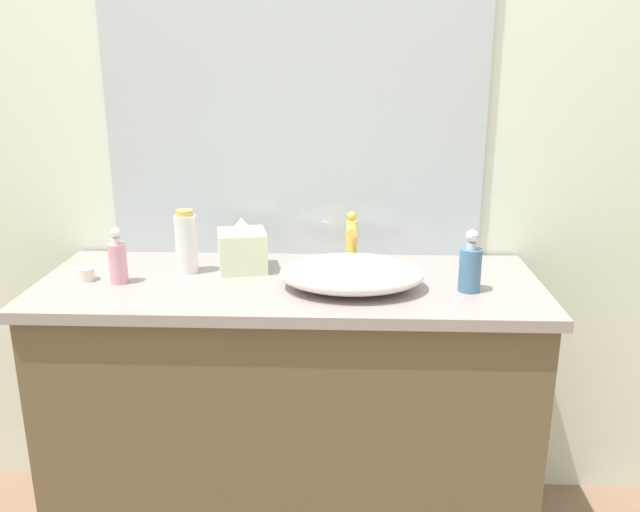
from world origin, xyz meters
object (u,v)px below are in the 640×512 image
at_px(soap_dispenser, 118,260).
at_px(perfume_bottle, 186,242).
at_px(lotion_bottle, 470,266).
at_px(candle_jar, 86,274).
at_px(sink_basin, 352,274).
at_px(tissue_box, 242,248).

bearing_deg(soap_dispenser, perfume_bottle, 30.81).
xyz_separation_m(lotion_bottle, candle_jar, (-1.06, 0.05, -0.05)).
xyz_separation_m(soap_dispenser, lotion_bottle, (0.96, -0.03, 0.00)).
relative_size(sink_basin, tissue_box, 2.42).
relative_size(soap_dispenser, tissue_box, 0.98).
distance_m(lotion_bottle, tissue_box, 0.66).
distance_m(lotion_bottle, perfume_bottle, 0.81).
height_order(soap_dispenser, tissue_box, soap_dispenser).
xyz_separation_m(soap_dispenser, tissue_box, (0.33, 0.13, 0.00)).
bearing_deg(tissue_box, sink_basin, -25.09).
bearing_deg(perfume_bottle, sink_basin, -14.28).
height_order(tissue_box, candle_jar, tissue_box).
height_order(lotion_bottle, perfume_bottle, perfume_bottle).
bearing_deg(sink_basin, soap_dispenser, 178.11).
height_order(sink_basin, soap_dispenser, soap_dispenser).
bearing_deg(tissue_box, soap_dispenser, -158.47).
distance_m(tissue_box, candle_jar, 0.44).
bearing_deg(perfume_bottle, candle_jar, -162.62).
bearing_deg(soap_dispenser, lotion_bottle, -1.76).
relative_size(soap_dispenser, perfume_bottle, 0.85).
relative_size(sink_basin, candle_jar, 7.92).
height_order(lotion_bottle, candle_jar, lotion_bottle).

